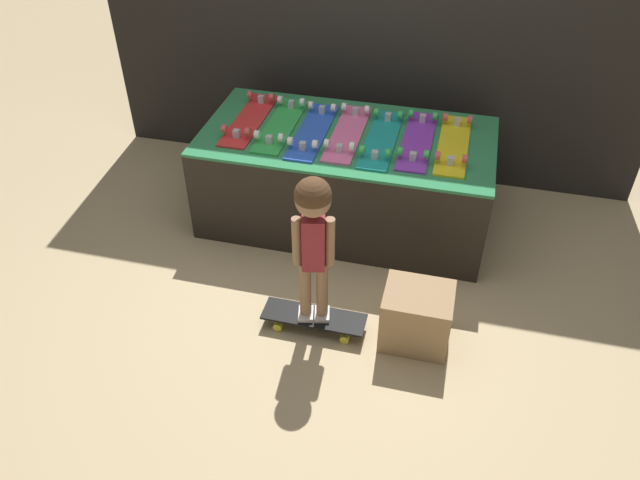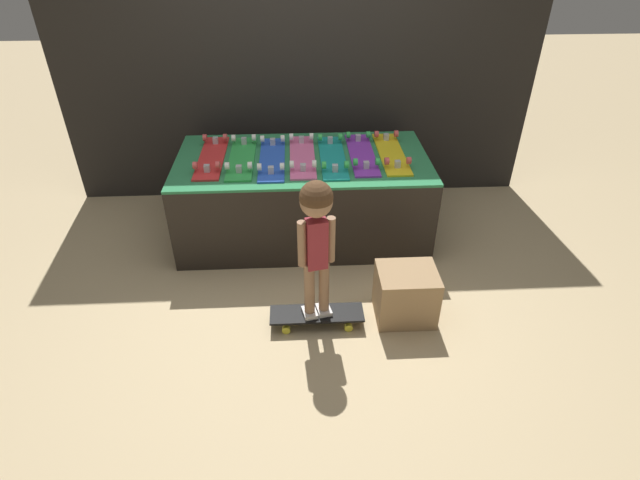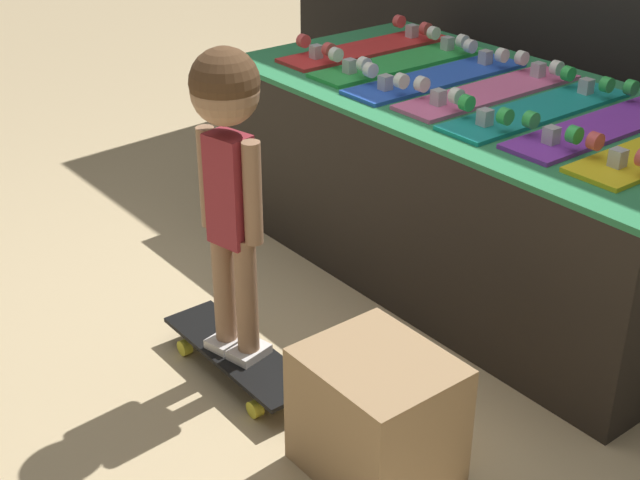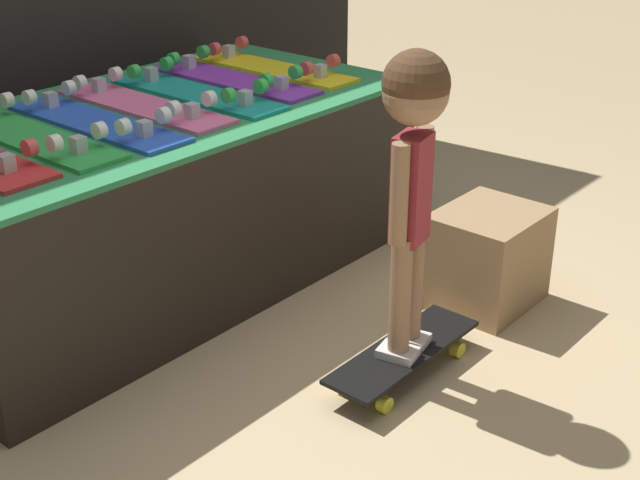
# 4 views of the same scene
# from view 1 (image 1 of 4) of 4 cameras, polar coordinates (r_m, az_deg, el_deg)

# --- Properties ---
(ground_plane) EXTENTS (16.00, 16.00, 0.00)m
(ground_plane) POSITION_cam_1_polar(r_m,az_deg,el_deg) (4.01, 0.23, -3.43)
(ground_plane) COLOR tan
(back_wall) EXTENTS (4.03, 0.10, 2.37)m
(back_wall) POSITION_cam_1_polar(r_m,az_deg,el_deg) (4.62, 4.76, 19.59)
(back_wall) COLOR black
(back_wall) RESTS_ON ground_plane
(display_rack) EXTENTS (1.93, 0.99, 0.67)m
(display_rack) POSITION_cam_1_polar(r_m,az_deg,el_deg) (4.34, 2.40, 5.73)
(display_rack) COLOR black
(display_rack) RESTS_ON ground_plane
(skateboard_red_on_rack) EXTENTS (0.19, 0.77, 0.09)m
(skateboard_red_on_rack) POSITION_cam_1_polar(r_m,az_deg,el_deg) (4.35, -6.45, 10.97)
(skateboard_red_on_rack) COLOR red
(skateboard_red_on_rack) RESTS_ON display_rack
(skateboard_green_on_rack) EXTENTS (0.19, 0.77, 0.09)m
(skateboard_green_on_rack) POSITION_cam_1_polar(r_m,az_deg,el_deg) (4.26, -3.59, 10.54)
(skateboard_green_on_rack) COLOR green
(skateboard_green_on_rack) RESTS_ON display_rack
(skateboard_blue_on_rack) EXTENTS (0.19, 0.77, 0.09)m
(skateboard_blue_on_rack) POSITION_cam_1_polar(r_m,az_deg,el_deg) (4.18, -0.66, 10.01)
(skateboard_blue_on_rack) COLOR blue
(skateboard_blue_on_rack) RESTS_ON display_rack
(skateboard_pink_on_rack) EXTENTS (0.19, 0.77, 0.09)m
(skateboard_pink_on_rack) POSITION_cam_1_polar(r_m,az_deg,el_deg) (4.16, 2.55, 9.83)
(skateboard_pink_on_rack) COLOR pink
(skateboard_pink_on_rack) RESTS_ON display_rack
(skateboard_teal_on_rack) EXTENTS (0.19, 0.77, 0.09)m
(skateboard_teal_on_rack) POSITION_cam_1_polar(r_m,az_deg,el_deg) (4.11, 5.65, 9.26)
(skateboard_teal_on_rack) COLOR teal
(skateboard_teal_on_rack) RESTS_ON display_rack
(skateboard_purple_on_rack) EXTENTS (0.19, 0.77, 0.09)m
(skateboard_purple_on_rack) POSITION_cam_1_polar(r_m,az_deg,el_deg) (4.12, 8.92, 9.07)
(skateboard_purple_on_rack) COLOR purple
(skateboard_purple_on_rack) RESTS_ON display_rack
(skateboard_yellow_on_rack) EXTENTS (0.19, 0.77, 0.09)m
(skateboard_yellow_on_rack) POSITION_cam_1_polar(r_m,az_deg,el_deg) (4.12, 12.12, 8.62)
(skateboard_yellow_on_rack) COLOR yellow
(skateboard_yellow_on_rack) RESTS_ON display_rack
(skateboard_on_floor) EXTENTS (0.60, 0.18, 0.09)m
(skateboard_on_floor) POSITION_cam_1_polar(r_m,az_deg,el_deg) (3.66, -0.55, -7.14)
(skateboard_on_floor) COLOR black
(skateboard_on_floor) RESTS_ON ground_plane
(child) EXTENTS (0.22, 0.19, 0.94)m
(child) POSITION_cam_1_polar(r_m,az_deg,el_deg) (3.20, -0.63, 1.34)
(child) COLOR silver
(child) RESTS_ON skateboard_on_floor
(storage_box) EXTENTS (0.38, 0.32, 0.35)m
(storage_box) POSITION_cam_1_polar(r_m,az_deg,el_deg) (3.56, 8.80, -6.93)
(storage_box) COLOR #A37F56
(storage_box) RESTS_ON ground_plane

